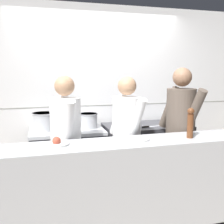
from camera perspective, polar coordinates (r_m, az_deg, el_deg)
name	(u,v)px	position (r m, az deg, el deg)	size (l,w,h in m)	color
ground_plane	(122,223)	(3.13, 2.23, -23.06)	(14.00, 14.00, 0.00)	#7F705B
wall_back_tiled	(97,95)	(3.92, -3.24, 3.67)	(8.00, 0.06, 2.60)	white
oven_range	(67,161)	(3.64, -9.67, -10.53)	(0.95, 0.71, 0.90)	#38383D
prep_counter	(146,155)	(3.90, 7.42, -9.26)	(1.20, 0.65, 0.90)	#38383D
pass_counter	(141,187)	(2.79, 6.31, -16.00)	(2.91, 0.45, 0.98)	#B7BABF
stock_pot	(44,121)	(3.45, -14.63, -1.94)	(0.30, 0.30, 0.23)	#B7BABF
sauce_pot	(65,121)	(3.47, -10.27, -1.83)	(0.26, 0.26, 0.22)	#2D2D33
braising_pot	(89,120)	(3.50, -5.13, -1.81)	(0.25, 0.25, 0.20)	#B7BABF
chefs_knife	(152,126)	(3.66, 8.67, -3.10)	(0.39, 0.11, 0.02)	#B7BABF
plated_dish_main	(57,143)	(2.50, -11.97, -6.61)	(0.23, 0.23, 0.08)	white
plated_dish_appetiser	(138,139)	(2.64, 5.67, -5.86)	(0.22, 0.22, 0.02)	white
pepper_mill	(190,122)	(2.79, 16.70, -2.15)	(0.07, 0.07, 0.31)	brown
chef_head_cook	(66,142)	(2.90, -9.96, -6.47)	(0.36, 0.71, 1.61)	black
chef_sous	(127,138)	(3.05, 3.19, -5.68)	(0.40, 0.70, 1.60)	black
chef_line	(180,130)	(3.29, 14.60, -3.87)	(0.42, 0.74, 1.70)	black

